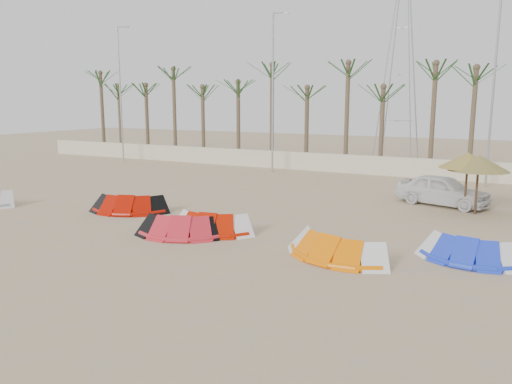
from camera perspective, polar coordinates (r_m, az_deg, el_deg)
The scene contains 15 objects.
ground at distance 16.10m, azimuth -10.04°, elevation -7.98°, with size 120.00×120.00×0.00m, color tan.
boundary_wall at distance 35.60m, azimuth 12.04°, elevation 3.08°, with size 60.00×0.30×1.30m, color beige.
palm_line at distance 36.64m, azimuth 14.06°, elevation 12.29°, with size 52.00×4.00×7.70m.
lamp_a at distance 43.49m, azimuth -15.21°, elevation 10.99°, with size 1.25×0.14×11.00m.
lamp_b at distance 35.56m, azimuth 1.98°, elevation 11.56°, with size 1.25×0.14×11.00m.
lamp_c at distance 32.08m, azimuth 25.57°, elevation 10.70°, with size 1.25×0.14×11.00m.
pylon at distance 41.23m, azimuth 15.61°, elevation 2.98°, with size 3.00×3.00×14.00m, color #A5A8AD, non-canonical shape.
kite_red_left at distance 23.67m, azimuth -13.83°, elevation -1.16°, with size 3.90×2.56×0.90m.
kite_red_mid at distance 19.16m, azimuth -7.81°, elevation -3.64°, with size 3.85×2.59×0.90m.
kite_red_right at distance 19.47m, azimuth -4.77°, elevation -3.36°, with size 3.50×2.02×0.90m.
kite_orange at distance 16.58m, azimuth 9.38°, elevation -5.90°, with size 3.93×2.41×0.90m.
kite_blue at distance 17.39m, azimuth 23.16°, elevation -5.85°, with size 3.28×1.93×0.90m.
parasol_left at distance 24.44m, azimuth 23.06°, elevation 3.34°, with size 2.53×2.53×2.74m.
parasol_mid at distance 24.16m, azimuth 24.10°, elevation 3.03°, with size 2.63×2.63×2.67m.
car at distance 25.88m, azimuth 20.55°, elevation 0.19°, with size 1.77×4.40×1.50m, color white.
Camera 1 is at (9.44, -12.05, 5.03)m, focal length 35.00 mm.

